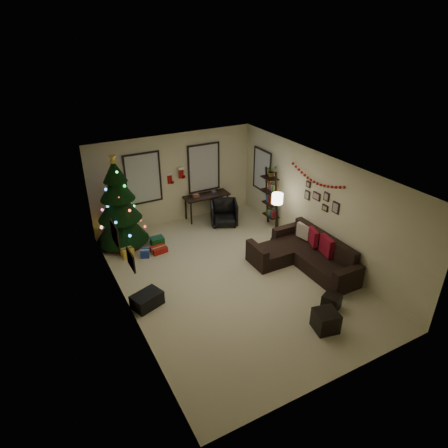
{
  "coord_description": "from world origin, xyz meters",
  "views": [
    {
      "loc": [
        -3.91,
        -6.82,
        5.52
      ],
      "look_at": [
        0.1,
        0.6,
        1.15
      ],
      "focal_mm": 31.63,
      "sensor_mm": 36.0,
      "label": 1
    }
  ],
  "objects_px": {
    "desk": "(207,198)",
    "christmas_tree": "(119,208)",
    "sofa": "(304,256)",
    "desk_chair": "(224,213)",
    "bookshelf": "(271,199)"
  },
  "relations": [
    {
      "from": "desk",
      "to": "christmas_tree",
      "type": "bearing_deg",
      "value": -172.45
    },
    {
      "from": "christmas_tree",
      "to": "sofa",
      "type": "bearing_deg",
      "value": -41.07
    },
    {
      "from": "sofa",
      "to": "desk_chair",
      "type": "xyz_separation_m",
      "value": [
        -0.7,
        2.95,
        0.1
      ]
    },
    {
      "from": "christmas_tree",
      "to": "desk",
      "type": "relative_size",
      "value": 1.86
    },
    {
      "from": "desk",
      "to": "desk_chair",
      "type": "xyz_separation_m",
      "value": [
        0.26,
        -0.65,
        -0.3
      ]
    },
    {
      "from": "desk_chair",
      "to": "bookshelf",
      "type": "relative_size",
      "value": 0.41
    },
    {
      "from": "sofa",
      "to": "bookshelf",
      "type": "bearing_deg",
      "value": 78.58
    },
    {
      "from": "desk",
      "to": "bookshelf",
      "type": "bearing_deg",
      "value": -45.85
    },
    {
      "from": "desk",
      "to": "desk_chair",
      "type": "height_order",
      "value": "desk"
    },
    {
      "from": "desk_chair",
      "to": "bookshelf",
      "type": "height_order",
      "value": "bookshelf"
    },
    {
      "from": "christmas_tree",
      "to": "sofa",
      "type": "xyz_separation_m",
      "value": [
        3.71,
        -3.24,
        -0.81
      ]
    },
    {
      "from": "christmas_tree",
      "to": "sofa",
      "type": "relative_size",
      "value": 1.03
    },
    {
      "from": "christmas_tree",
      "to": "desk_chair",
      "type": "xyz_separation_m",
      "value": [
        3.01,
        -0.28,
        -0.72
      ]
    },
    {
      "from": "christmas_tree",
      "to": "bookshelf",
      "type": "height_order",
      "value": "christmas_tree"
    },
    {
      "from": "sofa",
      "to": "desk",
      "type": "bearing_deg",
      "value": 104.88
    }
  ]
}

